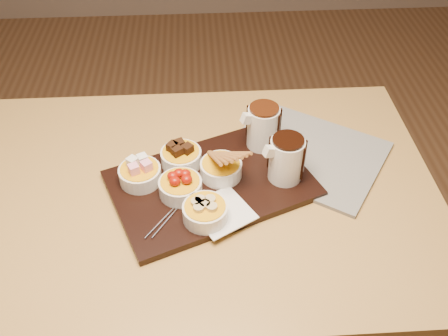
{
  "coord_description": "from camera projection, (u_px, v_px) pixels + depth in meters",
  "views": [
    {
      "loc": [
        0.04,
        -0.85,
        1.6
      ],
      "look_at": [
        0.09,
        -0.0,
        0.81
      ],
      "focal_mm": 40.0,
      "sensor_mm": 36.0,
      "label": 1
    }
  ],
  "objects": [
    {
      "name": "pitcher_dark_chocolate",
      "position": [
        286.0,
        160.0,
        1.16
      ],
      "size": [
        0.1,
        0.1,
        0.11
      ],
      "primitive_type": "cylinder",
      "rotation": [
        0.0,
        0.0,
        0.39
      ],
      "color": "silver",
      "rests_on": "serving_board"
    },
    {
      "name": "dining_table",
      "position": [
        189.0,
        215.0,
        1.26
      ],
      "size": [
        1.2,
        0.8,
        0.75
      ],
      "color": "#B38742",
      "rests_on": "ground"
    },
    {
      "name": "pitcher_milk_chocolate",
      "position": [
        263.0,
        127.0,
        1.25
      ],
      "size": [
        0.1,
        0.1,
        0.11
      ],
      "primitive_type": "cylinder",
      "rotation": [
        0.0,
        0.0,
        0.39
      ],
      "color": "silver",
      "rests_on": "serving_board"
    },
    {
      "name": "napkin",
      "position": [
        222.0,
        212.0,
        1.11
      ],
      "size": [
        0.16,
        0.16,
        0.0
      ],
      "primitive_type": "cube",
      "rotation": [
        0.0,
        0.0,
        0.52
      ],
      "color": "white",
      "rests_on": "serving_board"
    },
    {
      "name": "bowl_cake",
      "position": [
        181.0,
        158.0,
        1.22
      ],
      "size": [
        0.1,
        0.1,
        0.04
      ],
      "primitive_type": "cylinder",
      "color": "white",
      "rests_on": "serving_board"
    },
    {
      "name": "bowl_biscotti",
      "position": [
        221.0,
        169.0,
        1.19
      ],
      "size": [
        0.1,
        0.1,
        0.04
      ],
      "primitive_type": "cylinder",
      "color": "white",
      "rests_on": "serving_board"
    },
    {
      "name": "fondue_skewers",
      "position": [
        181.0,
        201.0,
        1.13
      ],
      "size": [
        0.23,
        0.18,
        0.01
      ],
      "primitive_type": null,
      "rotation": [
        0.0,
        0.0,
        -0.63
      ],
      "color": "silver",
      "rests_on": "serving_board"
    },
    {
      "name": "bowl_strawberries",
      "position": [
        180.0,
        187.0,
        1.14
      ],
      "size": [
        0.1,
        0.1,
        0.04
      ],
      "primitive_type": "cylinder",
      "color": "white",
      "rests_on": "serving_board"
    },
    {
      "name": "newspaper",
      "position": [
        305.0,
        153.0,
        1.28
      ],
      "size": [
        0.47,
        0.45,
        0.01
      ],
      "primitive_type": "cube",
      "rotation": [
        0.0,
        0.0,
        -0.59
      ],
      "color": "beige",
      "rests_on": "dining_table"
    },
    {
      "name": "bowl_marshmallows",
      "position": [
        140.0,
        175.0,
        1.17
      ],
      "size": [
        0.1,
        0.1,
        0.04
      ],
      "primitive_type": "cylinder",
      "color": "white",
      "rests_on": "serving_board"
    },
    {
      "name": "bowl_bananas",
      "position": [
        205.0,
        212.0,
        1.09
      ],
      "size": [
        0.1,
        0.1,
        0.04
      ],
      "primitive_type": "cylinder",
      "color": "white",
      "rests_on": "serving_board"
    },
    {
      "name": "serving_board",
      "position": [
        211.0,
        184.0,
        1.19
      ],
      "size": [
        0.54,
        0.45,
        0.02
      ],
      "primitive_type": "cube",
      "rotation": [
        0.0,
        0.0,
        0.39
      ],
      "color": "black",
      "rests_on": "dining_table"
    }
  ]
}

